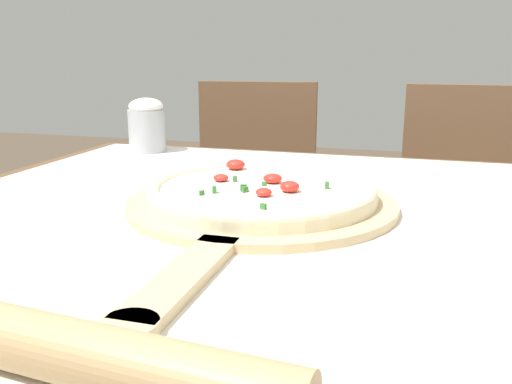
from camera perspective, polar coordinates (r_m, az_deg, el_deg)
The scene contains 8 objects.
dining_table at distance 0.80m, azimuth 2.41°, elevation -10.25°, with size 1.16×1.03×0.76m.
towel_cloth at distance 0.76m, azimuth 2.50°, elevation -2.52°, with size 1.08×0.95×0.00m.
pizza_peel at distance 0.77m, azimuth 0.16°, elevation -1.59°, with size 0.39×0.61×0.01m.
pizza at distance 0.79m, azimuth 0.61°, elevation 0.17°, with size 0.33×0.33×0.04m.
rolling_pin at distance 0.40m, azimuth -18.07°, elevation -15.86°, with size 0.41×0.07×0.05m.
chair_left at distance 1.72m, azimuth -0.39°, elevation -1.20°, with size 0.44×0.44×0.90m.
chair_right at distance 1.66m, azimuth 21.06°, elevation -2.77°, with size 0.42×0.42×0.90m.
flour_cup at distance 1.26m, azimuth -11.41°, elevation 6.97°, with size 0.08×0.08×0.12m.
Camera 1 is at (0.17, -0.71, 0.98)m, focal length 38.00 mm.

